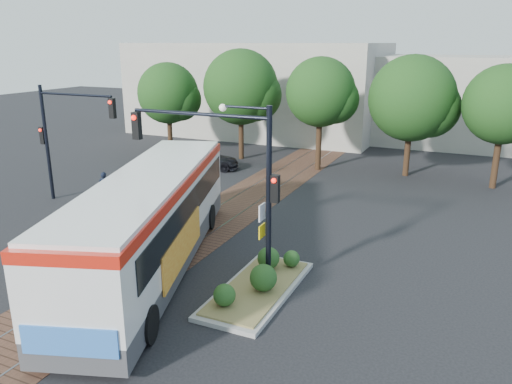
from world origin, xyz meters
TOP-DOWN VIEW (x-y plane):
  - ground at (0.00, 0.00)m, footprint 120.00×120.00m
  - trackbed at (0.00, 4.00)m, footprint 3.60×40.00m
  - tree_row at (1.21, 16.42)m, footprint 26.40×5.60m
  - warehouses at (-0.53, 28.75)m, footprint 40.00×13.00m
  - city_bus at (0.49, -0.81)m, footprint 6.90×13.46m
  - traffic_island at (4.82, -0.90)m, footprint 2.20×5.20m
  - signal_pole_main at (3.86, -0.81)m, footprint 5.49×0.46m
  - signal_pole_left at (-8.37, 4.00)m, footprint 4.99×0.34m
  - officer at (-6.47, 4.63)m, footprint 0.69×0.56m
  - parked_car at (-5.36, 12.96)m, footprint 4.90×3.33m

SIDE VIEW (x-z plane):
  - ground at x=0.00m, z-range 0.00..0.00m
  - trackbed at x=0.00m, z-range 0.00..0.02m
  - traffic_island at x=4.82m, z-range -0.24..0.89m
  - parked_car at x=-5.36m, z-range 0.00..1.32m
  - officer at x=-6.47m, z-range 0.00..1.64m
  - city_bus at x=0.49m, z-range 0.20..3.76m
  - warehouses at x=-0.53m, z-range -0.19..7.81m
  - signal_pole_left at x=-8.37m, z-range 0.86..6.86m
  - signal_pole_main at x=3.86m, z-range 1.16..7.16m
  - tree_row at x=1.21m, z-range 1.01..8.69m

